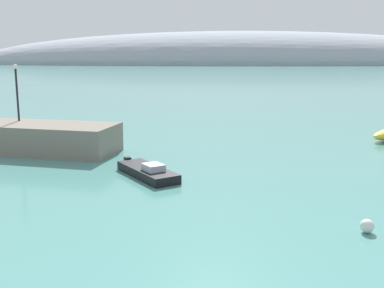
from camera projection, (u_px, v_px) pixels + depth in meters
The scene contains 4 objects.
distant_ridge at pixel (244, 64), 250.90m from camera, with size 286.60×66.31×33.77m, color #999EA8.
motorboat_black_foreground at pixel (148, 172), 29.53m from camera, with size 4.35×5.36×0.96m.
mooring_buoy_white at pixel (367, 226), 20.51m from camera, with size 0.60×0.60×0.60m, color silver.
harbor_lamp_post at pixel (17, 86), 37.35m from camera, with size 0.36×0.36×4.43m.
Camera 1 is at (-3.29, -6.16, 7.76)m, focal length 44.79 mm.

